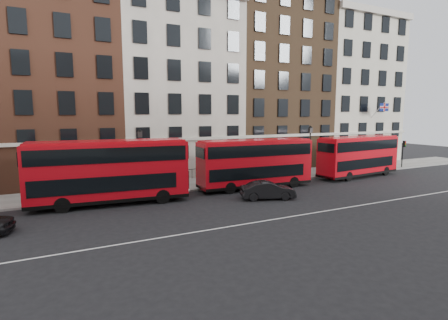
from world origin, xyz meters
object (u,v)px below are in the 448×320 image
bus_c (255,162)px  bus_d (358,155)px  bus_b (109,170)px  car_front (268,190)px  traffic_light (404,149)px

bus_c → bus_d: bearing=3.0°
bus_b → bus_d: (25.42, -0.01, -0.24)m
bus_d → car_front: size_ratio=2.44×
car_front → bus_d: bearing=-55.5°
bus_b → car_front: (11.37, -3.93, -1.85)m
traffic_light → bus_c: bearing=-175.9°
bus_b → bus_c: size_ratio=1.08×
bus_d → traffic_light: (9.35, 1.60, 0.13)m
car_front → traffic_light: traffic_light is taller
bus_b → traffic_light: bus_b is taller
bus_d → traffic_light: bearing=3.7°
bus_b → bus_c: (12.57, -0.00, -0.18)m
bus_c → bus_b: bearing=-177.0°
traffic_light → car_front: bearing=-166.7°
bus_d → bus_b: bearing=174.0°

